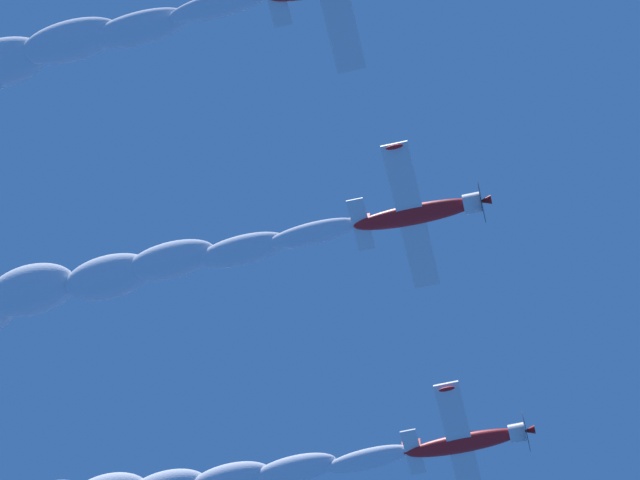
# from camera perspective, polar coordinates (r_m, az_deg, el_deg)

# --- Properties ---
(airplane_left_wingman) EXTENTS (7.91, 8.70, 2.59)m
(airplane_left_wingman) POSITION_cam_1_polar(r_m,az_deg,el_deg) (70.82, 7.37, -9.94)
(airplane_left_wingman) COLOR red
(airplane_right_wingman) EXTENTS (7.93, 8.70, 2.89)m
(airplane_right_wingman) POSITION_cam_1_polar(r_m,az_deg,el_deg) (64.54, 4.97, 1.33)
(airplane_right_wingman) COLOR red
(smoke_trail_right_wingman) EXTENTS (24.93, 13.80, 3.94)m
(smoke_trail_right_wingman) POSITION_cam_1_polar(r_m,az_deg,el_deg) (69.34, -12.21, -2.18)
(smoke_trail_right_wingman) COLOR white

